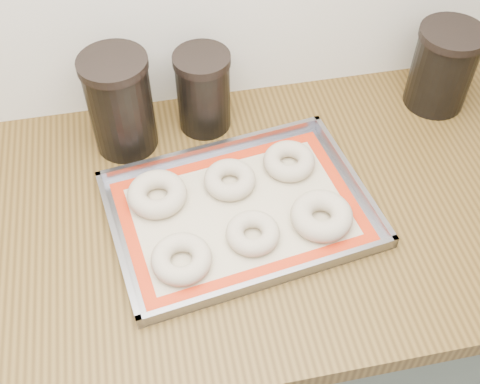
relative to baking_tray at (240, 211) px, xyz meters
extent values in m
cube|color=#576155|center=(0.21, 0.01, -0.48)|extent=(3.00, 0.65, 0.86)
cube|color=brown|center=(0.21, 0.01, -0.03)|extent=(3.06, 0.68, 0.04)
cube|color=gray|center=(0.00, 0.00, 0.00)|extent=(0.50, 0.39, 0.00)
cube|color=gray|center=(-0.02, 0.16, 0.01)|extent=(0.46, 0.08, 0.02)
cube|color=gray|center=(0.02, -0.16, 0.01)|extent=(0.46, 0.08, 0.02)
cube|color=gray|center=(-0.22, -0.03, 0.01)|extent=(0.06, 0.33, 0.02)
cube|color=gray|center=(0.22, 0.03, 0.01)|extent=(0.06, 0.33, 0.02)
cube|color=#C6B793|center=(0.00, 0.00, 0.00)|extent=(0.46, 0.35, 0.00)
cube|color=red|center=(-0.02, 0.13, 0.00)|extent=(0.42, 0.08, 0.00)
cube|color=red|center=(0.02, -0.13, 0.00)|extent=(0.42, 0.08, 0.00)
cube|color=red|center=(-0.20, -0.03, 0.00)|extent=(0.06, 0.25, 0.00)
cube|color=red|center=(0.20, 0.03, 0.00)|extent=(0.06, 0.25, 0.00)
torus|color=#BEAD93|center=(-0.12, -0.09, 0.01)|extent=(0.13, 0.13, 0.03)
torus|color=#BEAD93|center=(0.01, -0.06, 0.01)|extent=(0.12, 0.12, 0.03)
torus|color=#BEAD93|center=(0.14, -0.05, 0.02)|extent=(0.15, 0.15, 0.04)
torus|color=#BEAD93|center=(-0.14, 0.06, 0.02)|extent=(0.12, 0.12, 0.04)
torus|color=#BEAD93|center=(-0.01, 0.07, 0.01)|extent=(0.11, 0.11, 0.03)
torus|color=#BEAD93|center=(0.11, 0.09, 0.01)|extent=(0.11, 0.11, 0.03)
cylinder|color=black|center=(-0.19, 0.22, 0.09)|extent=(0.12, 0.12, 0.19)
cylinder|color=black|center=(-0.19, 0.22, 0.19)|extent=(0.13, 0.13, 0.02)
cylinder|color=black|center=(-0.02, 0.25, 0.07)|extent=(0.11, 0.11, 0.15)
cylinder|color=black|center=(-0.02, 0.25, 0.16)|extent=(0.11, 0.11, 0.02)
cylinder|color=black|center=(0.47, 0.22, 0.07)|extent=(0.13, 0.13, 0.16)
cylinder|color=black|center=(0.47, 0.22, 0.16)|extent=(0.13, 0.13, 0.02)
camera|label=1|loc=(-0.13, -0.67, 0.85)|focal=45.00mm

